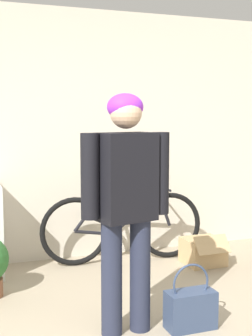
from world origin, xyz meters
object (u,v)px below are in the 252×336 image
at_px(person, 126,193).
at_px(handbag, 191,308).
at_px(cardboard_box, 203,251).
at_px(bicycle, 123,226).

distance_m(person, handbag, 0.95).
distance_m(person, cardboard_box, 1.90).
bearing_deg(bicycle, handbag, -87.95).
distance_m(bicycle, handbag, 1.63).
xyz_separation_m(person, bicycle, (0.52, 1.51, -0.61)).
bearing_deg(bicycle, cardboard_box, -21.20).
xyz_separation_m(person, cardboard_box, (1.25, 1.15, -0.85)).
distance_m(bicycle, cardboard_box, 0.85).
xyz_separation_m(person, handbag, (0.45, -0.11, -0.83)).
relative_size(bicycle, cardboard_box, 3.97).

